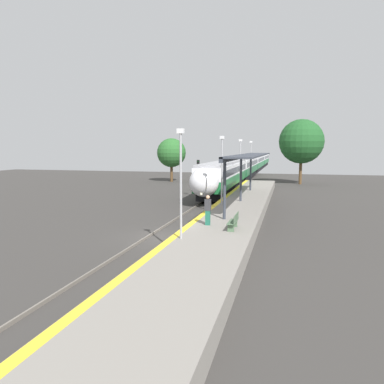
{
  "coord_description": "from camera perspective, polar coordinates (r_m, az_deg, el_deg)",
  "views": [
    {
      "loc": [
        7.48,
        -21.27,
        5.47
      ],
      "look_at": [
        0.58,
        5.51,
        2.2
      ],
      "focal_mm": 35.0,
      "sensor_mm": 36.0,
      "label": 1
    }
  ],
  "objects": [
    {
      "name": "ground_plane",
      "position": [
        23.2,
        -4.82,
        -6.91
      ],
      "size": [
        120.0,
        120.0,
        0.0
      ],
      "primitive_type": "plane",
      "color": "#383533"
    },
    {
      "name": "rail_left",
      "position": [
        23.42,
        -6.49,
        -6.61
      ],
      "size": [
        0.08,
        90.0,
        0.15
      ],
      "primitive_type": "cube",
      "color": "slate",
      "rests_on": "ground_plane"
    },
    {
      "name": "rail_right",
      "position": [
        22.96,
        -3.11,
        -6.85
      ],
      "size": [
        0.08,
        90.0,
        0.15
      ],
      "primitive_type": "cube",
      "color": "slate",
      "rests_on": "ground_plane"
    },
    {
      "name": "train",
      "position": [
        76.87,
        8.88,
        4.23
      ],
      "size": [
        2.88,
        88.91,
        3.84
      ],
      "color": "black",
      "rests_on": "ground_plane"
    },
    {
      "name": "platform_right",
      "position": [
        22.18,
        4.26,
        -6.36
      ],
      "size": [
        4.07,
        64.0,
        0.9
      ],
      "color": "gray",
      "rests_on": "ground_plane"
    },
    {
      "name": "platform_bench",
      "position": [
        21.24,
        6.44,
        -4.42
      ],
      "size": [
        0.44,
        1.75,
        0.89
      ],
      "color": "#4C6B4C",
      "rests_on": "platform_right"
    },
    {
      "name": "person_waiting",
      "position": [
        22.2,
        2.42,
        -2.69
      ],
      "size": [
        0.36,
        0.24,
        1.79
      ],
      "color": "#1E604C",
      "rests_on": "platform_right"
    },
    {
      "name": "railway_signal",
      "position": [
        41.38,
        0.94,
        2.7
      ],
      "size": [
        0.28,
        0.28,
        4.15
      ],
      "color": "#59595E",
      "rests_on": "ground_plane"
    },
    {
      "name": "lamppost_near",
      "position": [
        18.6,
        -1.72,
        2.35
      ],
      "size": [
        0.36,
        0.2,
        5.52
      ],
      "color": "#9E9EA3",
      "rests_on": "platform_right"
    },
    {
      "name": "lamppost_mid",
      "position": [
        30.14,
        4.57,
        4.02
      ],
      "size": [
        0.36,
        0.2,
        5.52
      ],
      "color": "#9E9EA3",
      "rests_on": "platform_right"
    },
    {
      "name": "lamppost_far",
      "position": [
        41.85,
        7.37,
        4.74
      ],
      "size": [
        0.36,
        0.2,
        5.52
      ],
      "color": "#9E9EA3",
      "rests_on": "platform_right"
    },
    {
      "name": "lamppost_farthest",
      "position": [
        53.62,
        8.95,
        5.14
      ],
      "size": [
        0.36,
        0.2,
        5.52
      ],
      "color": "#9E9EA3",
      "rests_on": "platform_right"
    },
    {
      "name": "station_canopy",
      "position": [
        32.24,
        8.54,
        5.27
      ],
      "size": [
        2.02,
        20.01,
        4.03
      ],
      "color": "#333842",
      "rests_on": "platform_right"
    },
    {
      "name": "background_tree_left",
      "position": [
        60.65,
        -3.15,
        5.98
      ],
      "size": [
        4.65,
        4.65,
        7.01
      ],
      "color": "brown",
      "rests_on": "ground_plane"
    },
    {
      "name": "background_tree_right",
      "position": [
        58.61,
        16.34,
        7.4
      ],
      "size": [
        6.61,
        6.61,
        9.73
      ],
      "color": "brown",
      "rests_on": "ground_plane"
    }
  ]
}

